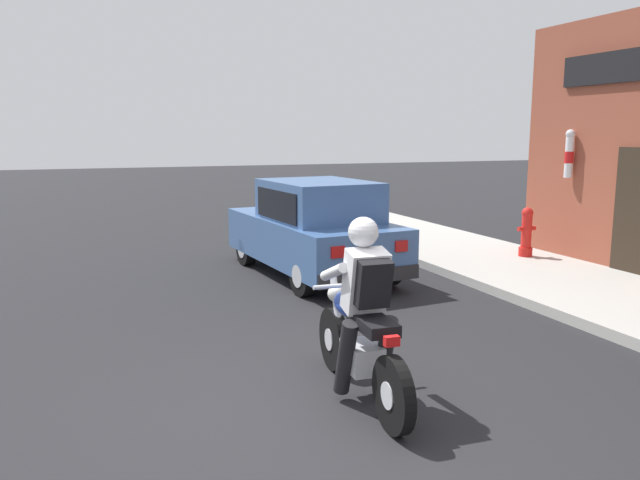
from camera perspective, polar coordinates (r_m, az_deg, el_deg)
name	(u,v)px	position (r m, az deg, el deg)	size (l,w,h in m)	color
ground_plane	(308,421)	(5.28, -1.13, -16.21)	(80.00, 80.00, 0.00)	black
sidewalk_curb	(552,280)	(10.34, 20.47, -3.41)	(2.60, 22.00, 0.14)	#ADAAA3
motorcycle_with_rider	(362,324)	(5.46, 3.82, -7.70)	(0.58, 2.02, 1.62)	black
car_hatchback	(314,229)	(10.16, -0.59, 0.97)	(1.95, 3.90, 1.57)	black
fire_hydrant	(526,232)	(11.69, 18.35, 0.67)	(0.36, 0.24, 0.88)	red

